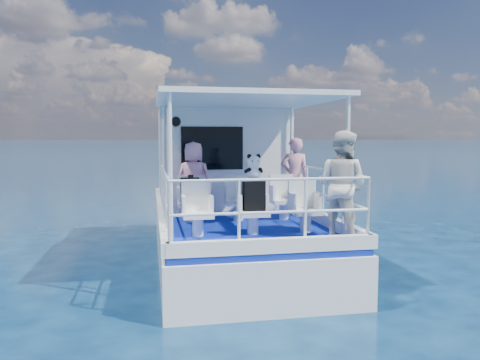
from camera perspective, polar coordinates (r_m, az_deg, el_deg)
The scene contains 20 objects.
ground at distance 8.95m, azimuth 0.03°, elevation -10.83°, with size 2000.00×2000.00×0.00m, color #081E3A.
hull at distance 9.90m, azimuth -1.08°, elevation -9.27°, with size 3.00×7.00×1.60m, color white.
deck at distance 9.72m, azimuth -1.08°, elevation -4.41°, with size 2.90×6.90×0.10m, color navy.
cabin at distance 10.88m, azimuth -2.25°, elevation 2.69°, with size 2.85×2.00×2.20m, color white.
canopy at distance 8.44m, azimuth 0.29°, elevation 9.76°, with size 3.00×3.20×0.08m, color white.
canopy_posts at distance 8.37m, azimuth 0.35°, elevation 1.98°, with size 2.77×2.97×2.20m.
railings at distance 8.11m, azimuth 0.79°, elevation -2.38°, with size 2.84×3.59×1.00m, color white, non-canonical shape.
seat_port_fwd at distance 8.79m, azimuth -6.01°, elevation -3.87°, with size 0.48×0.46×0.38m, color white.
seat_center_fwd at distance 8.90m, azimuth -0.22°, elevation -3.72°, with size 0.48×0.46×0.38m, color white.
seat_stbd_fwd at distance 9.11m, azimuth 5.37°, elevation -3.54°, with size 0.48×0.46×0.38m, color white.
seat_port_aft at distance 7.51m, azimuth -5.17°, elevation -5.39°, with size 0.48×0.46×0.38m, color white.
seat_center_aft at distance 7.65m, azimuth 1.58°, elevation -5.18°, with size 0.48×0.46×0.38m, color white.
seat_stbd_aft at distance 7.89m, azimuth 8.00°, elevation -4.91°, with size 0.48×0.46×0.38m, color white.
passenger_port_fwd at distance 9.33m, azimuth -5.66°, elevation 0.09°, with size 0.56×0.40×1.49m, color pink.
passenger_stbd_fwd at distance 9.47m, azimuth 6.68°, elevation 0.38°, with size 0.57×0.37×1.57m, color pink.
passenger_stbd_aft at distance 7.32m, azimuth 12.31°, elevation -0.65°, with size 0.81×0.63×1.67m, color beige.
backpack_port at distance 8.72m, azimuth -6.13°, elevation -1.20°, with size 0.34×0.19×0.45m, color black.
backpack_center at distance 7.60m, azimuth 1.71°, elevation -1.81°, with size 0.35×0.20×0.52m, color black.
compact_camera at distance 8.68m, azimuth -6.03°, elevation 0.45°, with size 0.10×0.06×0.06m, color black.
panda at distance 7.55m, azimuth 1.69°, elevation 1.64°, with size 0.26×0.21×0.40m, color white, non-canonical shape.
Camera 1 is at (-1.62, -8.45, 2.45)m, focal length 35.00 mm.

